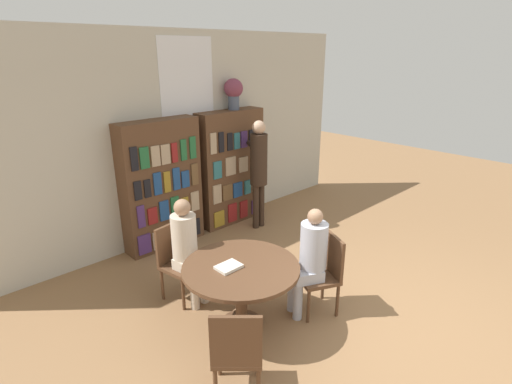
# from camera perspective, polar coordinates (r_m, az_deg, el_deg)

# --- Properties ---
(ground_plane) EXTENTS (16.00, 16.00, 0.00)m
(ground_plane) POSITION_cam_1_polar(r_m,az_deg,el_deg) (4.56, 18.97, -18.19)
(ground_plane) COLOR olive
(wall_back) EXTENTS (6.40, 0.07, 3.00)m
(wall_back) POSITION_cam_1_polar(r_m,az_deg,el_deg) (6.11, -9.56, 7.96)
(wall_back) COLOR beige
(wall_back) RESTS_ON ground_plane
(bookshelf_left) EXTENTS (1.16, 0.34, 1.84)m
(bookshelf_left) POSITION_cam_1_polar(r_m,az_deg,el_deg) (5.78, -13.35, 0.93)
(bookshelf_left) COLOR brown
(bookshelf_left) RESTS_ON ground_plane
(bookshelf_right) EXTENTS (1.16, 0.34, 1.84)m
(bookshelf_right) POSITION_cam_1_polar(r_m,az_deg,el_deg) (6.48, -3.62, 3.47)
(bookshelf_right) COLOR brown
(bookshelf_right) RESTS_ON ground_plane
(flower_vase) EXTENTS (0.29, 0.29, 0.47)m
(flower_vase) POSITION_cam_1_polar(r_m,az_deg,el_deg) (6.31, -3.23, 14.20)
(flower_vase) COLOR #475166
(flower_vase) RESTS_ON bookshelf_right
(reading_table) EXTENTS (1.18, 1.18, 0.70)m
(reading_table) POSITION_cam_1_polar(r_m,az_deg,el_deg) (4.08, -2.15, -11.95)
(reading_table) COLOR brown
(reading_table) RESTS_ON ground_plane
(chair_near_camera) EXTENTS (0.57, 0.57, 0.88)m
(chair_near_camera) POSITION_cam_1_polar(r_m,az_deg,el_deg) (3.39, -2.75, -21.61)
(chair_near_camera) COLOR brown
(chair_near_camera) RESTS_ON ground_plane
(chair_left_side) EXTENTS (0.46, 0.46, 0.88)m
(chair_left_side) POSITION_cam_1_polar(r_m,az_deg,el_deg) (4.68, -11.20, -9.24)
(chair_left_side) COLOR brown
(chair_left_side) RESTS_ON ground_plane
(chair_far_side) EXTENTS (0.53, 0.53, 0.88)m
(chair_far_side) POSITION_cam_1_polar(r_m,az_deg,el_deg) (4.43, 9.68, -10.93)
(chair_far_side) COLOR brown
(chair_far_side) RESTS_ON ground_plane
(seated_reader_left) EXTENTS (0.33, 0.40, 1.23)m
(seated_reader_left) POSITION_cam_1_polar(r_m,az_deg,el_deg) (4.47, -9.81, -7.54)
(seated_reader_left) COLOR beige
(seated_reader_left) RESTS_ON ground_plane
(seated_reader_right) EXTENTS (0.42, 0.40, 1.21)m
(seated_reader_right) POSITION_cam_1_polar(r_m,az_deg,el_deg) (4.26, 7.69, -9.00)
(seated_reader_right) COLOR #B2B7C6
(seated_reader_right) RESTS_ON ground_plane
(librarian_standing) EXTENTS (0.27, 0.54, 1.73)m
(librarian_standing) POSITION_cam_1_polar(r_m,az_deg,el_deg) (6.18, 0.36, 3.95)
(librarian_standing) COLOR #332319
(librarian_standing) RESTS_ON ground_plane
(open_book_on_table) EXTENTS (0.24, 0.18, 0.03)m
(open_book_on_table) POSITION_cam_1_polar(r_m,az_deg,el_deg) (3.98, -3.93, -10.61)
(open_book_on_table) COLOR silver
(open_book_on_table) RESTS_ON reading_table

